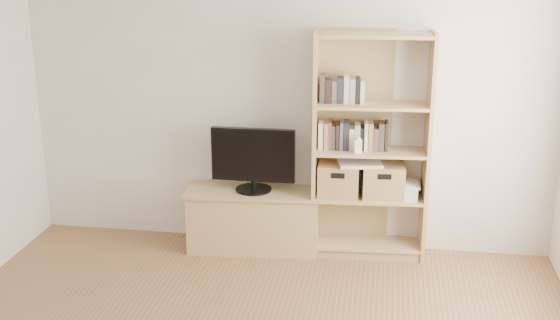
% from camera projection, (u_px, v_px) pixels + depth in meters
% --- Properties ---
extents(back_wall, '(4.50, 0.02, 2.60)m').
position_uv_depth(back_wall, '(287.00, 98.00, 5.90)').
color(back_wall, beige).
rests_on(back_wall, floor).
extents(tv_stand, '(1.14, 0.50, 0.51)m').
position_uv_depth(tv_stand, '(254.00, 221.00, 6.05)').
color(tv_stand, tan).
rests_on(tv_stand, floor).
extents(bookshelf, '(0.97, 0.40, 1.90)m').
position_uv_depth(bookshelf, '(370.00, 147.00, 5.74)').
color(bookshelf, tan).
rests_on(bookshelf, floor).
extents(television, '(0.71, 0.06, 0.56)m').
position_uv_depth(television, '(253.00, 159.00, 5.89)').
color(television, black).
rests_on(television, tv_stand).
extents(books_row_mid, '(0.91, 0.26, 0.24)m').
position_uv_depth(books_row_mid, '(371.00, 135.00, 5.73)').
color(books_row_mid, beige).
rests_on(books_row_mid, bookshelf).
extents(books_row_upper, '(0.39, 0.17, 0.20)m').
position_uv_depth(books_row_upper, '(346.00, 90.00, 5.63)').
color(books_row_upper, beige).
rests_on(books_row_upper, bookshelf).
extents(baby_monitor, '(0.07, 0.05, 0.11)m').
position_uv_depth(baby_monitor, '(358.00, 146.00, 5.64)').
color(baby_monitor, white).
rests_on(baby_monitor, bookshelf).
extents(basket_left, '(0.34, 0.28, 0.28)m').
position_uv_depth(basket_left, '(339.00, 179.00, 5.84)').
color(basket_left, '#966D44').
rests_on(basket_left, bookshelf).
extents(basket_right, '(0.36, 0.30, 0.28)m').
position_uv_depth(basket_right, '(383.00, 180.00, 5.81)').
color(basket_right, '#966D44').
rests_on(basket_right, bookshelf).
extents(laptop, '(0.39, 0.31, 0.03)m').
position_uv_depth(laptop, '(360.00, 163.00, 5.76)').
color(laptop, white).
rests_on(laptop, basket_left).
extents(magazine_stack, '(0.18, 0.25, 0.11)m').
position_uv_depth(magazine_stack, '(408.00, 191.00, 5.82)').
color(magazine_stack, beige).
rests_on(magazine_stack, bookshelf).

